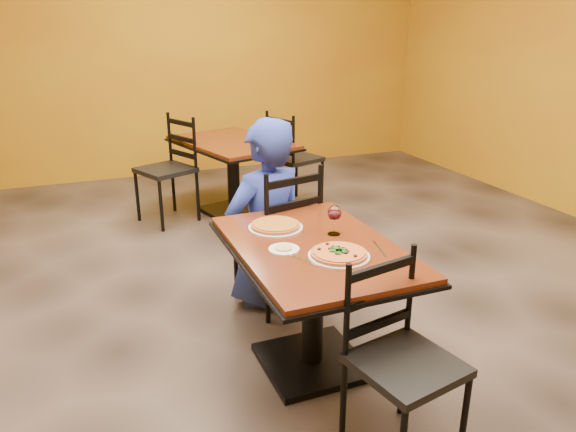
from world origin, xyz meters
name	(u,v)px	position (x,y,z in m)	size (l,w,h in m)	color
floor	(280,322)	(0.00, 0.00, 0.00)	(7.00, 8.00, 0.01)	black
wall_back	(161,53)	(0.00, 4.00, 1.50)	(7.00, 0.01, 3.00)	#B18B13
table_main	(313,277)	(0.00, -0.50, 0.56)	(0.83, 1.23, 0.75)	maroon
table_second	(233,159)	(0.35, 2.21, 0.56)	(1.17, 1.46, 0.75)	maroon
chair_main_near	(406,366)	(0.10, -1.25, 0.46)	(0.41, 0.41, 0.92)	black
chair_main_far	(276,235)	(0.08, 0.28, 0.50)	(0.45, 0.45, 1.00)	black
chair_second_left	(165,170)	(-0.33, 2.21, 0.51)	(0.46, 0.46, 1.02)	black
chair_second_right	(295,159)	(1.02, 2.21, 0.50)	(0.45, 0.45, 1.00)	black
diner	(266,213)	(0.03, 0.34, 0.64)	(0.63, 0.42, 1.29)	navy
plate_main	(339,256)	(0.05, -0.70, 0.76)	(0.31, 0.31, 0.01)	white
pizza_main	(339,253)	(0.05, -0.70, 0.77)	(0.28, 0.28, 0.02)	#96200A
plate_far	(276,227)	(-0.11, -0.21, 0.76)	(0.31, 0.31, 0.01)	white
pizza_far	(276,225)	(-0.11, -0.21, 0.77)	(0.28, 0.28, 0.02)	gold
side_plate	(284,249)	(-0.18, -0.52, 0.76)	(0.16, 0.16, 0.01)	white
dip	(284,248)	(-0.18, -0.52, 0.76)	(0.09, 0.09, 0.01)	tan
wine_glass	(334,219)	(0.16, -0.41, 0.84)	(0.08, 0.08, 0.18)	white
fork	(304,261)	(-0.13, -0.68, 0.75)	(0.01, 0.19, 0.00)	silver
knife	(379,249)	(0.29, -0.69, 0.75)	(0.01, 0.21, 0.00)	silver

